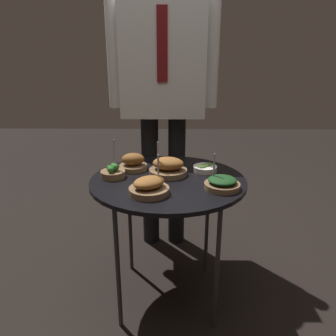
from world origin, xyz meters
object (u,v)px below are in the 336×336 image
Objects in this scene: bowl_roast_center at (167,167)px; bowl_asparagus_back_right at (205,169)px; bowl_spinach_mid_left at (222,183)px; serving_cart at (168,187)px; bowl_roast_far_rim at (133,163)px; bowl_broccoli_mid_right at (113,173)px; waiter_figure at (163,75)px; bowl_roast_front_center at (149,187)px.

bowl_roast_center reaches higher than bowl_asparagus_back_right.
serving_cart is at bearing 152.61° from bowl_spinach_mid_left.
serving_cart is at bearing -151.03° from bowl_asparagus_back_right.
bowl_spinach_mid_left is at bearing -27.39° from serving_cart.
bowl_asparagus_back_right is (0.35, -0.02, -0.02)m from bowl_roast_far_rim.
bowl_broccoli_mid_right is at bearing -168.82° from bowl_asparagus_back_right.
bowl_roast_front_center is at bearing -93.22° from waiter_figure.
bowl_spinach_mid_left is 0.88× the size of bowl_broccoli_mid_right.
serving_cart is 0.70m from waiter_figure.
bowl_roast_center is 1.04× the size of bowl_broccoli_mid_right.
bowl_roast_center reaches higher than bowl_roast_front_center.
bowl_roast_center is (0.17, -0.07, 0.00)m from bowl_roast_far_rim.
bowl_roast_front_center reaches higher than bowl_spinach_mid_left.
waiter_figure reaches higher than bowl_roast_far_rim.
bowl_broccoli_mid_right is at bearing -171.58° from bowl_roast_center.
waiter_figure is at bearing 93.82° from bowl_roast_center.
bowl_roast_center is at bearing 72.46° from bowl_roast_front_center.
waiter_figure is at bearing 116.46° from bowl_asparagus_back_right.
waiter_figure is (-0.21, 0.42, 0.41)m from bowl_asparagus_back_right.
bowl_roast_front_center is 0.10× the size of waiter_figure.
bowl_asparagus_back_right is at bearing -63.54° from waiter_figure.
bowl_roast_center is at bearing -86.18° from waiter_figure.
bowl_roast_far_rim is 0.58m from waiter_figure.
bowl_roast_front_center reaches higher than bowl_roast_far_rim.
serving_cart is 5.23× the size of bowl_roast_far_rim.
bowl_asparagus_back_right is at bearing 11.18° from bowl_broccoli_mid_right.
waiter_figure reaches higher than bowl_broccoli_mid_right.
bowl_spinach_mid_left is 0.80m from waiter_figure.
bowl_asparagus_back_right is 0.44m from bowl_broccoli_mid_right.
bowl_roast_front_center is 1.46× the size of bowl_asparagus_back_right.
bowl_roast_far_rim is at bearing 157.32° from bowl_roast_center.
bowl_spinach_mid_left is 0.49m from bowl_broccoli_mid_right.
bowl_spinach_mid_left is (0.05, -0.22, 0.01)m from bowl_asparagus_back_right.
bowl_asparagus_back_right is (0.25, 0.27, -0.02)m from bowl_roast_front_center.
bowl_roast_front_center reaches higher than serving_cart.
bowl_roast_far_rim is at bearing 144.91° from serving_cart.
waiter_figure reaches higher than bowl_roast_center.
bowl_roast_front_center is (-0.07, -0.22, -0.01)m from bowl_roast_center.
bowl_asparagus_back_right is at bearing -3.65° from bowl_roast_far_rim.
bowl_spinach_mid_left is at bearing -30.85° from bowl_roast_far_rim.
bowl_spinach_mid_left reaches higher than bowl_asparagus_back_right.
waiter_figure reaches higher than bowl_roast_front_center.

